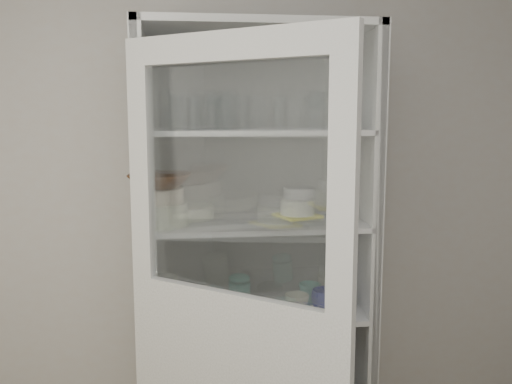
% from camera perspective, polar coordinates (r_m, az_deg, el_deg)
% --- Properties ---
extents(wall_back, '(3.60, 0.02, 2.60)m').
position_cam_1_polar(wall_back, '(2.59, -4.96, -1.27)').
color(wall_back, '#AFA79E').
rests_on(wall_back, ground).
extents(pantry_cabinet, '(1.00, 0.45, 2.10)m').
position_cam_1_polar(pantry_cabinet, '(2.53, -0.16, -9.85)').
color(pantry_cabinet, '#B7B8B1').
rests_on(pantry_cabinet, floor).
extents(cupboard_door, '(0.74, 0.57, 2.00)m').
position_cam_1_polar(cupboard_door, '(2.03, -2.45, -16.65)').
color(cupboard_door, '#B7B8B1').
rests_on(cupboard_door, floor).
extents(tumbler_0, '(0.10, 0.10, 0.15)m').
position_cam_1_polar(tumbler_0, '(2.18, -8.18, 8.45)').
color(tumbler_0, silver).
rests_on(tumbler_0, shelf_glass).
extents(tumbler_1, '(0.07, 0.07, 0.13)m').
position_cam_1_polar(tumbler_1, '(2.17, -6.42, 8.18)').
color(tumbler_1, silver).
rests_on(tumbler_1, shelf_glass).
extents(tumbler_2, '(0.08, 0.08, 0.14)m').
position_cam_1_polar(tumbler_2, '(2.18, -2.74, 8.37)').
color(tumbler_2, silver).
rests_on(tumbler_2, shelf_glass).
extents(tumbler_3, '(0.10, 0.10, 0.16)m').
position_cam_1_polar(tumbler_3, '(2.18, -3.24, 8.56)').
color(tumbler_3, silver).
rests_on(tumbler_3, shelf_glass).
extents(tumbler_4, '(0.08, 0.08, 0.13)m').
position_cam_1_polar(tumbler_4, '(2.22, 2.48, 8.21)').
color(tumbler_4, silver).
rests_on(tumbler_4, shelf_glass).
extents(tumbler_5, '(0.09, 0.09, 0.15)m').
position_cam_1_polar(tumbler_5, '(2.23, 6.28, 8.45)').
color(tumbler_5, silver).
rests_on(tumbler_5, shelf_glass).
extents(tumbler_6, '(0.10, 0.10, 0.15)m').
position_cam_1_polar(tumbler_6, '(2.27, 9.97, 8.29)').
color(tumbler_6, silver).
rests_on(tumbler_6, shelf_glass).
extents(tumbler_7, '(0.09, 0.09, 0.14)m').
position_cam_1_polar(tumbler_7, '(2.31, -6.27, 8.28)').
color(tumbler_7, silver).
rests_on(tumbler_7, shelf_glass).
extents(tumbler_8, '(0.09, 0.09, 0.14)m').
position_cam_1_polar(tumbler_8, '(2.35, -3.24, 8.38)').
color(tumbler_8, silver).
rests_on(tumbler_8, shelf_glass).
extents(tumbler_9, '(0.08, 0.08, 0.14)m').
position_cam_1_polar(tumbler_9, '(2.33, -4.41, 8.29)').
color(tumbler_9, silver).
rests_on(tumbler_9, shelf_glass).
extents(tumbler_10, '(0.08, 0.08, 0.15)m').
position_cam_1_polar(tumbler_10, '(2.32, -1.52, 8.41)').
color(tumbler_10, silver).
rests_on(tumbler_10, shelf_glass).
extents(goblet_0, '(0.08, 0.08, 0.18)m').
position_cam_1_polar(goblet_0, '(2.41, -4.16, 8.80)').
color(goblet_0, silver).
rests_on(goblet_0, shelf_glass).
extents(goblet_1, '(0.07, 0.07, 0.16)m').
position_cam_1_polar(goblet_1, '(2.44, -5.11, 8.50)').
color(goblet_1, silver).
rests_on(goblet_1, shelf_glass).
extents(goblet_2, '(0.08, 0.08, 0.19)m').
position_cam_1_polar(goblet_2, '(2.51, 6.09, 8.81)').
color(goblet_2, silver).
rests_on(goblet_2, shelf_glass).
extents(goblet_3, '(0.07, 0.07, 0.16)m').
position_cam_1_polar(goblet_3, '(2.54, 9.04, 8.42)').
color(goblet_3, silver).
rests_on(goblet_3, shelf_glass).
extents(plate_stack_front, '(0.22, 0.22, 0.10)m').
position_cam_1_polar(plate_stack_front, '(2.30, -9.99, -2.31)').
color(plate_stack_front, beige).
rests_on(plate_stack_front, shelf_plates).
extents(plate_stack_back, '(0.22, 0.22, 0.06)m').
position_cam_1_polar(plate_stack_back, '(2.46, -6.96, -2.09)').
color(plate_stack_back, beige).
rests_on(plate_stack_back, shelf_plates).
extents(cream_bowl, '(0.20, 0.20, 0.06)m').
position_cam_1_polar(cream_bowl, '(2.29, -10.04, -0.35)').
color(cream_bowl, beige).
rests_on(cream_bowl, plate_stack_front).
extents(terracotta_bowl, '(0.30, 0.30, 0.06)m').
position_cam_1_polar(terracotta_bowl, '(2.28, -10.08, 1.18)').
color(terracotta_bowl, '#4A2510').
rests_on(terracotta_bowl, cream_bowl).
extents(glass_platter, '(0.39, 0.39, 0.02)m').
position_cam_1_polar(glass_platter, '(2.39, 4.40, -2.82)').
color(glass_platter, silver).
rests_on(glass_platter, shelf_plates).
extents(yellow_trivet, '(0.22, 0.22, 0.01)m').
position_cam_1_polar(yellow_trivet, '(2.39, 4.40, -2.49)').
color(yellow_trivet, yellow).
rests_on(yellow_trivet, glass_platter).
extents(white_ramekin, '(0.16, 0.16, 0.07)m').
position_cam_1_polar(white_ramekin, '(2.38, 4.41, -1.58)').
color(white_ramekin, beige).
rests_on(white_ramekin, yellow_trivet).
extents(grey_bowl_stack, '(0.14, 0.14, 0.14)m').
position_cam_1_polar(grey_bowl_stack, '(2.43, 4.59, -1.16)').
color(grey_bowl_stack, silver).
rests_on(grey_bowl_stack, shelf_plates).
extents(mug_blue, '(0.14, 0.14, 0.10)m').
position_cam_1_polar(mug_blue, '(2.46, 7.31, -11.24)').
color(mug_blue, '#1C2B9B').
rests_on(mug_blue, shelf_mugs).
extents(mug_teal, '(0.11, 0.11, 0.10)m').
position_cam_1_polar(mug_teal, '(2.54, 5.69, -10.59)').
color(mug_teal, '#1F7E72').
rests_on(mug_teal, shelf_mugs).
extents(mug_white, '(0.14, 0.14, 0.10)m').
position_cam_1_polar(mug_white, '(2.38, 4.31, -11.82)').
color(mug_white, beige).
rests_on(mug_white, shelf_mugs).
extents(teal_jar, '(0.10, 0.10, 0.12)m').
position_cam_1_polar(teal_jar, '(2.53, -1.75, -10.35)').
color(teal_jar, '#1F7E72').
rests_on(teal_jar, shelf_mugs).
extents(measuring_cups, '(0.10, 0.10, 0.04)m').
position_cam_1_polar(measuring_cups, '(2.41, -2.91, -12.37)').
color(measuring_cups, silver).
rests_on(measuring_cups, shelf_mugs).
extents(white_canister, '(0.15, 0.15, 0.14)m').
position_cam_1_polar(white_canister, '(2.52, -9.60, -10.29)').
color(white_canister, beige).
rests_on(white_canister, shelf_mugs).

